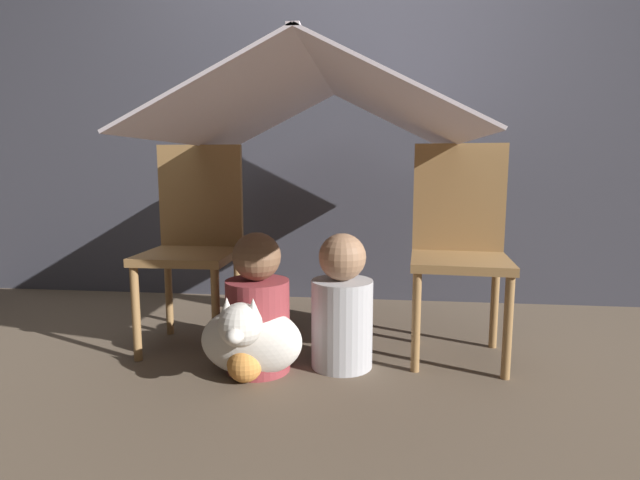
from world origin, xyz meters
name	(u,v)px	position (x,y,z in m)	size (l,w,h in m)	color
ground_plane	(315,370)	(0.00, 0.00, 0.00)	(8.80, 8.80, 0.00)	brown
wall_back	(338,99)	(0.00, 1.18, 1.25)	(7.00, 0.05, 2.50)	#3D3D47
chair_left	(194,237)	(-0.61, 0.27, 0.51)	(0.42, 0.42, 0.94)	olive
chair_right	(459,241)	(0.61, 0.27, 0.51)	(0.44, 0.44, 0.94)	olive
sheet_canopy	(320,105)	(0.00, 0.19, 1.10)	(1.21, 1.37, 0.31)	silver
person_front	(258,310)	(-0.23, -0.03, 0.26)	(0.26, 0.26, 0.58)	maroon
person_second	(342,308)	(0.11, 0.06, 0.25)	(0.26, 0.26, 0.57)	#B2B2B7
dog	(250,338)	(-0.25, -0.11, 0.16)	(0.41, 0.37, 0.36)	silver
plush_toy	(245,359)	(-0.26, -0.15, 0.09)	(0.14, 0.14, 0.22)	#D88C3F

